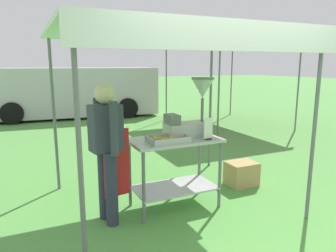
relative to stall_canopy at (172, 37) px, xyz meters
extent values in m
plane|color=#519342|center=(0.21, 5.10, -2.13)|extent=(70.00, 70.00, 0.00)
cylinder|color=slate|center=(-1.30, -1.05, -1.05)|extent=(0.04, 0.04, 2.16)
cylinder|color=slate|center=(1.30, -1.05, -1.05)|extent=(0.04, 0.04, 2.16)
cylinder|color=slate|center=(-1.30, 1.15, -1.05)|extent=(0.04, 0.04, 2.16)
cylinder|color=slate|center=(1.30, 1.15, -1.05)|extent=(0.04, 0.04, 2.16)
cube|color=white|center=(0.00, 0.05, 0.06)|extent=(2.80, 2.40, 0.05)
cube|color=white|center=(0.00, -1.14, -0.08)|extent=(2.80, 0.02, 0.24)
cube|color=#B7B7BC|center=(0.00, -0.10, -1.24)|extent=(1.12, 0.62, 0.04)
cube|color=#B7B7BC|center=(0.00, -0.10, -1.87)|extent=(1.03, 0.57, 0.02)
cylinder|color=slate|center=(-0.51, -0.36, -1.70)|extent=(0.04, 0.04, 0.87)
cylinder|color=slate|center=(0.51, -0.36, -1.70)|extent=(0.04, 0.04, 0.87)
cylinder|color=slate|center=(-0.51, 0.16, -1.70)|extent=(0.04, 0.04, 0.87)
cylinder|color=slate|center=(0.51, 0.16, -1.70)|extent=(0.04, 0.04, 0.87)
cube|color=#B7B7BC|center=(-0.14, -0.21, -1.22)|extent=(0.47, 0.30, 0.01)
cube|color=#B7B7BC|center=(-0.14, -0.35, -1.18)|extent=(0.47, 0.01, 0.06)
cube|color=#B7B7BC|center=(-0.14, -0.07, -1.18)|extent=(0.47, 0.01, 0.06)
cube|color=#B7B7BC|center=(-0.37, -0.21, -1.18)|extent=(0.01, 0.30, 0.06)
cube|color=#B7B7BC|center=(0.09, -0.21, -1.18)|extent=(0.01, 0.30, 0.06)
torus|color=#EAB251|center=(-0.28, -0.21, -1.20)|extent=(0.12, 0.12, 0.03)
torus|color=#EAB251|center=(-0.10, -0.26, -1.20)|extent=(0.12, 0.12, 0.03)
torus|color=#EAB251|center=(-0.05, -0.20, -1.20)|extent=(0.11, 0.11, 0.03)
torus|color=#EAB251|center=(-0.18, -0.17, -1.20)|extent=(0.12, 0.12, 0.03)
torus|color=#EAB251|center=(0.02, -0.25, -1.20)|extent=(0.09, 0.09, 0.03)
torus|color=#EAB251|center=(-0.22, -0.29, -1.20)|extent=(0.11, 0.11, 0.03)
torus|color=#EAB251|center=(-0.26, -0.14, -1.20)|extent=(0.11, 0.11, 0.03)
torus|color=#EAB251|center=(-0.01, -0.12, -1.20)|extent=(0.12, 0.12, 0.03)
torus|color=#EAB251|center=(-0.09, -0.12, -1.20)|extent=(0.12, 0.12, 0.03)
torus|color=#EAB251|center=(-0.32, -0.29, -1.20)|extent=(0.09, 0.09, 0.03)
torus|color=#EAB251|center=(-0.27, -0.17, -1.17)|extent=(0.12, 0.12, 0.03)
torus|color=#EAB251|center=(-0.03, -0.30, -1.20)|extent=(0.11, 0.11, 0.03)
torus|color=#EAB251|center=(-0.11, -0.26, -1.17)|extent=(0.10, 0.10, 0.03)
cube|color=#B7B7BC|center=(0.19, -0.06, -1.14)|extent=(0.56, 0.28, 0.18)
cube|color=slate|center=(-0.02, -0.06, -0.99)|extent=(0.14, 0.22, 0.12)
cylinder|color=slate|center=(0.41, -0.06, -0.89)|extent=(0.04, 0.04, 0.31)
cone|color=#B7B7BC|center=(0.41, -0.06, -0.62)|extent=(0.28, 0.28, 0.24)
cylinder|color=slate|center=(0.41, -0.06, -0.49)|extent=(0.29, 0.29, 0.02)
cube|color=black|center=(0.35, -0.31, -1.22)|extent=(0.08, 0.05, 0.02)
cube|color=white|center=(0.35, -0.31, -1.08)|extent=(0.13, 0.03, 0.26)
cylinder|color=#2D3347|center=(-0.88, -0.03, -1.70)|extent=(0.14, 0.14, 0.86)
cylinder|color=#2D3347|center=(-0.85, -0.22, -1.70)|extent=(0.14, 0.14, 0.86)
cube|color=#383D4C|center=(-0.87, -0.13, -1.01)|extent=(0.37, 0.28, 0.52)
cube|color=red|center=(-0.75, -0.10, -1.44)|extent=(0.32, 0.08, 0.80)
cylinder|color=#383D4C|center=(-0.91, 0.09, -0.98)|extent=(0.10, 0.10, 0.58)
cylinder|color=#383D4C|center=(-0.83, -0.34, -0.98)|extent=(0.10, 0.10, 0.58)
sphere|color=beige|center=(-0.87, -0.13, -0.63)|extent=(0.22, 0.22, 0.22)
cube|color=tan|center=(1.25, 0.15, -1.95)|extent=(0.44, 0.35, 0.36)
cube|color=#BCBCC1|center=(-0.17, 7.87, -1.24)|extent=(5.95, 2.43, 1.60)
cube|color=#1E2833|center=(2.08, 7.66, -0.84)|extent=(0.25, 1.62, 0.70)
cylinder|color=black|center=(1.70, 8.63, -1.79)|extent=(0.70, 0.30, 0.68)
cylinder|color=black|center=(1.53, 6.77, -1.79)|extent=(0.70, 0.30, 0.68)
cylinder|color=black|center=(-1.88, 8.96, -1.79)|extent=(0.70, 0.30, 0.68)
cylinder|color=black|center=(-2.05, 7.11, -1.79)|extent=(0.70, 0.30, 0.68)
cylinder|color=slate|center=(2.57, 2.81, -0.93)|extent=(0.04, 0.04, 2.39)
cylinder|color=slate|center=(5.14, 2.81, -0.93)|extent=(0.04, 0.04, 2.39)
cylinder|color=slate|center=(2.57, 5.87, -0.93)|extent=(0.04, 0.04, 2.39)
cylinder|color=slate|center=(5.14, 5.87, -0.93)|extent=(0.04, 0.04, 2.39)
cube|color=red|center=(3.85, 4.34, 0.29)|extent=(2.76, 3.26, 0.05)
cube|color=red|center=(3.85, 2.72, 0.15)|extent=(2.76, 0.02, 0.24)
camera|label=1|loc=(-1.66, -3.53, -0.31)|focal=33.63mm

